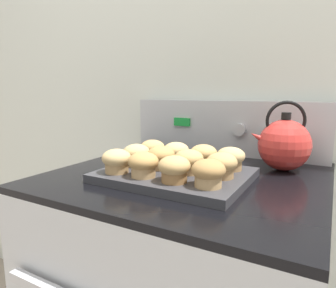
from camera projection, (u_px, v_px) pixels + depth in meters
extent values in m
cube|color=silver|center=(231.00, 74.00, 1.12)|extent=(8.00, 0.05, 2.40)
cube|color=black|center=(188.00, 176.00, 0.86)|extent=(0.73, 0.68, 0.02)
cube|color=#B7BABF|center=(225.00, 128.00, 1.11)|extent=(0.72, 0.05, 0.20)
cube|color=green|center=(182.00, 122.00, 1.15)|extent=(0.07, 0.01, 0.03)
cylinder|color=#B7BABF|center=(239.00, 130.00, 1.04)|extent=(0.04, 0.02, 0.04)
cylinder|color=#B7BABF|center=(268.00, 131.00, 1.00)|extent=(0.04, 0.02, 0.04)
cylinder|color=#B7BABF|center=(299.00, 133.00, 0.95)|extent=(0.04, 0.02, 0.04)
cube|color=#38383D|center=(175.00, 175.00, 0.80)|extent=(0.38, 0.29, 0.02)
cylinder|color=tan|center=(117.00, 167.00, 0.78)|extent=(0.06, 0.06, 0.03)
ellipsoid|color=tan|center=(117.00, 158.00, 0.77)|extent=(0.08, 0.08, 0.05)
cylinder|color=tan|center=(143.00, 171.00, 0.74)|extent=(0.06, 0.06, 0.03)
ellipsoid|color=tan|center=(143.00, 162.00, 0.74)|extent=(0.08, 0.08, 0.05)
cylinder|color=olive|center=(174.00, 176.00, 0.70)|extent=(0.06, 0.06, 0.03)
ellipsoid|color=tan|center=(174.00, 166.00, 0.69)|extent=(0.08, 0.08, 0.05)
cylinder|color=tan|center=(208.00, 180.00, 0.66)|extent=(0.06, 0.06, 0.03)
ellipsoid|color=#B2844C|center=(208.00, 170.00, 0.66)|extent=(0.08, 0.08, 0.05)
cylinder|color=tan|center=(137.00, 160.00, 0.85)|extent=(0.06, 0.06, 0.03)
ellipsoid|color=tan|center=(136.00, 152.00, 0.85)|extent=(0.08, 0.08, 0.05)
cylinder|color=tan|center=(161.00, 163.00, 0.82)|extent=(0.06, 0.06, 0.03)
ellipsoid|color=tan|center=(161.00, 155.00, 0.81)|extent=(0.08, 0.08, 0.05)
cylinder|color=tan|center=(189.00, 167.00, 0.77)|extent=(0.06, 0.06, 0.03)
ellipsoid|color=tan|center=(189.00, 159.00, 0.77)|extent=(0.08, 0.08, 0.05)
cylinder|color=#A37A4C|center=(221.00, 171.00, 0.73)|extent=(0.06, 0.06, 0.03)
ellipsoid|color=tan|center=(222.00, 162.00, 0.73)|extent=(0.08, 0.08, 0.05)
cylinder|color=tan|center=(153.00, 155.00, 0.93)|extent=(0.06, 0.06, 0.03)
ellipsoid|color=tan|center=(152.00, 147.00, 0.92)|extent=(0.08, 0.08, 0.05)
cylinder|color=#A37A4C|center=(176.00, 158.00, 0.88)|extent=(0.06, 0.06, 0.03)
ellipsoid|color=tan|center=(176.00, 150.00, 0.88)|extent=(0.08, 0.08, 0.05)
cylinder|color=olive|center=(203.00, 161.00, 0.84)|extent=(0.06, 0.06, 0.03)
ellipsoid|color=tan|center=(203.00, 153.00, 0.84)|extent=(0.08, 0.08, 0.05)
cylinder|color=#A37A4C|center=(230.00, 164.00, 0.81)|extent=(0.06, 0.06, 0.03)
ellipsoid|color=tan|center=(231.00, 156.00, 0.80)|extent=(0.08, 0.08, 0.05)
sphere|color=red|center=(284.00, 145.00, 0.88)|extent=(0.15, 0.15, 0.15)
cylinder|color=black|center=(286.00, 116.00, 0.86)|extent=(0.03, 0.03, 0.02)
cone|color=red|center=(260.00, 138.00, 0.88)|extent=(0.08, 0.06, 0.06)
torus|color=black|center=(286.00, 121.00, 0.87)|extent=(0.11, 0.06, 0.12)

